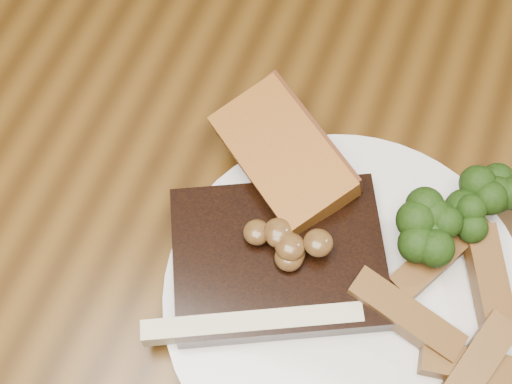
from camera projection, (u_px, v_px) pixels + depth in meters
ground at (251, 376)px, 1.25m from camera, size 4.50×4.50×0.00m
dining_table at (246, 238)px, 0.65m from camera, size 1.60×0.90×0.75m
plate at (346, 299)px, 0.53m from camera, size 0.31×0.31×0.01m
steak at (278, 259)px, 0.52m from camera, size 0.19×0.17×0.02m
steak_bone at (252, 326)px, 0.50m from camera, size 0.14×0.08×0.02m
mushroom_pile at (290, 246)px, 0.50m from camera, size 0.06×0.06×0.03m
garlic_bread at (282, 168)px, 0.55m from camera, size 0.13×0.12×0.02m
potato_wedges at (450, 311)px, 0.50m from camera, size 0.11×0.11×0.02m
broccoli_cluster at (466, 220)px, 0.53m from camera, size 0.08×0.08×0.04m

